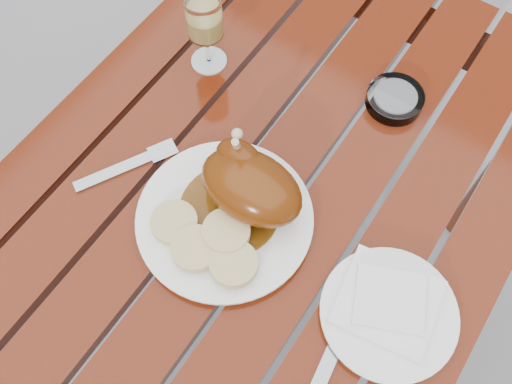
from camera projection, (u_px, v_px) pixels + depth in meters
ground at (260, 310)px, 1.62m from camera, size 60.00×60.00×0.00m
table at (261, 265)px, 1.28m from camera, size 0.80×1.20×0.75m
dinner_plate at (225, 219)px, 0.91m from camera, size 0.31×0.31×0.02m
roast_duck at (248, 184)px, 0.88m from camera, size 0.19×0.17×0.12m
bread_dumplings at (207, 241)px, 0.87m from camera, size 0.19×0.12×0.03m
wine_glass at (206, 32)px, 1.00m from camera, size 0.08×0.08×0.16m
side_plate at (388, 314)px, 0.84m from camera, size 0.21×0.21×0.02m
napkin at (388, 302)px, 0.84m from camera, size 0.16×0.15×0.01m
ashtray at (395, 99)px, 1.02m from camera, size 0.11×0.11×0.03m
fork at (122, 168)px, 0.96m from camera, size 0.10×0.16×0.01m
knife at (334, 349)px, 0.83m from camera, size 0.05×0.22×0.01m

